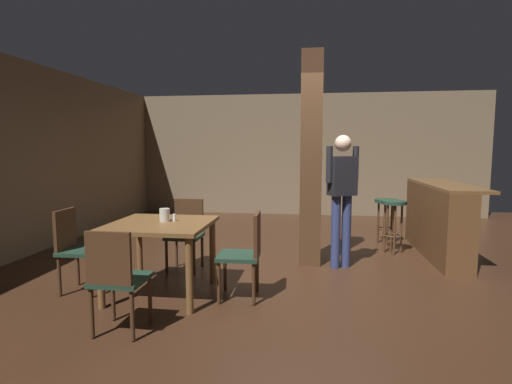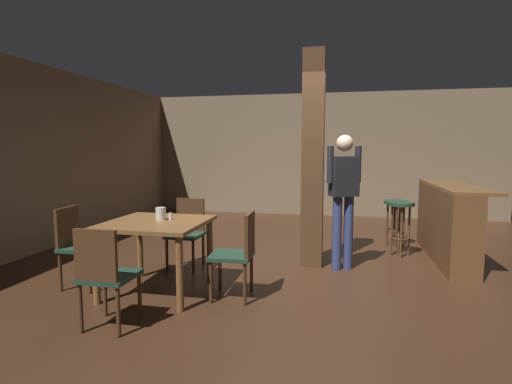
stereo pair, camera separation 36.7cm
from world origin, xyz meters
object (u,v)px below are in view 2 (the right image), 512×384
at_px(chair_east, 239,250).
at_px(bar_stool_near, 401,215).
at_px(salt_shaker, 170,216).
at_px(chair_north, 187,230).
at_px(bar_counter, 446,221).
at_px(chair_west, 77,242).
at_px(dining_table, 157,232).
at_px(chair_south, 105,272).
at_px(napkin_cup, 161,214).
at_px(bar_stool_mid, 396,211).
at_px(standing_person, 344,192).

height_order(chair_east, bar_stool_near, chair_east).
bearing_deg(salt_shaker, chair_north, 98.96).
relative_size(chair_east, bar_counter, 0.42).
relative_size(chair_west, bar_counter, 0.42).
distance_m(chair_north, chair_west, 1.32).
xyz_separation_m(dining_table, chair_south, (-0.02, -0.94, -0.15)).
distance_m(chair_north, chair_south, 1.83).
bearing_deg(bar_counter, chair_west, -154.23).
bearing_deg(chair_east, bar_counter, 39.83).
bearing_deg(chair_south, salt_shaker, 82.59).
distance_m(chair_west, bar_stool_near, 4.28).
xyz_separation_m(dining_table, napkin_cup, (0.02, 0.06, 0.19)).
bearing_deg(salt_shaker, chair_west, -172.99).
bearing_deg(chair_south, bar_stool_mid, 52.45).
bearing_deg(bar_stool_mid, chair_north, -147.00).
height_order(salt_shaker, bar_stool_mid, salt_shaker).
relative_size(standing_person, bar_counter, 0.82).
relative_size(dining_table, napkin_cup, 7.37).
bearing_deg(dining_table, salt_shaker, 41.26).
bearing_deg(chair_south, chair_east, 45.49).
bearing_deg(chair_south, bar_counter, 41.48).
xyz_separation_m(chair_east, standing_person, (1.05, 1.26, 0.50)).
xyz_separation_m(dining_table, chair_east, (0.91, 0.00, -0.15)).
bearing_deg(chair_west, salt_shaker, 7.01).
bearing_deg(salt_shaker, chair_east, -7.23).
relative_size(bar_counter, bar_stool_mid, 2.87).
xyz_separation_m(chair_east, salt_shaker, (-0.79, 0.10, 0.31)).
distance_m(chair_south, bar_stool_near, 4.12).
xyz_separation_m(salt_shaker, bar_stool_mid, (2.67, 2.60, -0.26)).
xyz_separation_m(chair_north, chair_east, (0.92, -0.89, 0.00)).
distance_m(chair_east, salt_shaker, 0.86).
bearing_deg(standing_person, bar_stool_near, 45.40).
bearing_deg(napkin_cup, bar_stool_mid, 43.77).
height_order(chair_west, napkin_cup, napkin_cup).
bearing_deg(dining_table, bar_stool_near, 37.01).
xyz_separation_m(chair_west, napkin_cup, (0.97, 0.09, 0.34)).
height_order(chair_east, napkin_cup, napkin_cup).
distance_m(chair_south, bar_stool_mid, 4.60).
xyz_separation_m(bar_counter, bar_stool_near, (-0.60, 0.03, 0.06)).
bearing_deg(chair_west, dining_table, 1.75).
height_order(chair_north, bar_counter, bar_counter).
bearing_deg(bar_stool_mid, napkin_cup, -136.23).
bearing_deg(salt_shaker, standing_person, 32.24).
bearing_deg(chair_north, dining_table, -89.45).
distance_m(chair_east, napkin_cup, 0.95).
distance_m(dining_table, bar_stool_mid, 3.88).
distance_m(chair_east, bar_stool_near, 2.80).
bearing_deg(bar_stool_mid, standing_person, -119.84).
relative_size(salt_shaker, bar_stool_mid, 0.11).
bearing_deg(napkin_cup, bar_stool_near, 36.43).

